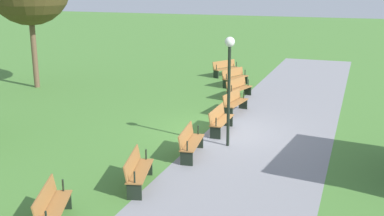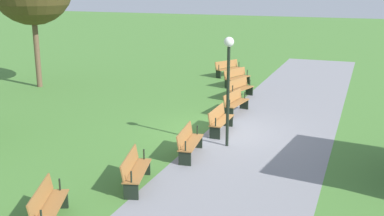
# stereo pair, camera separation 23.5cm
# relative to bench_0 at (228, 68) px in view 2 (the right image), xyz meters

# --- Properties ---
(ground_plane) EXTENTS (120.00, 120.00, 0.00)m
(ground_plane) POSITION_rel_bench_0_xyz_m (10.16, 2.79, -0.47)
(ground_plane) COLOR #477A33
(path_paving) EXTENTS (35.88, 4.42, 0.01)m
(path_paving) POSITION_rel_bench_0_xyz_m (10.16, 4.46, -0.47)
(path_paving) COLOR gray
(path_paving) RESTS_ON ground
(bench_0) EXTENTS (1.71, 1.27, 0.89)m
(bench_0) POSITION_rel_bench_0_xyz_m (0.00, 0.00, 0.00)
(bench_0) COLOR #996633
(bench_0) RESTS_ON ground
(bench_1) EXTENTS (1.76, 1.09, 0.89)m
(bench_1) POSITION_rel_bench_0_xyz_m (2.38, 1.18, 0.00)
(bench_1) COLOR #996633
(bench_1) RESTS_ON ground
(bench_2) EXTENTS (1.77, 0.90, 0.89)m
(bench_2) POSITION_rel_bench_0_xyz_m (4.90, 2.03, 0.00)
(bench_2) COLOR #996633
(bench_2) RESTS_ON ground
(bench_3) EXTENTS (1.75, 0.69, 0.89)m
(bench_3) POSITION_rel_bench_0_xyz_m (7.51, 2.55, 0.00)
(bench_3) COLOR #996633
(bench_3) RESTS_ON ground
(bench_4) EXTENTS (1.71, 0.47, 0.89)m
(bench_4) POSITION_rel_bench_0_xyz_m (10.16, 2.72, 0.00)
(bench_4) COLOR #996633
(bench_4) RESTS_ON ground
(bench_5) EXTENTS (1.75, 0.69, 0.89)m
(bench_5) POSITION_rel_bench_0_xyz_m (12.82, 2.55, 0.00)
(bench_5) COLOR #996633
(bench_5) RESTS_ON ground
(bench_6) EXTENTS (1.77, 0.90, 0.89)m
(bench_6) POSITION_rel_bench_0_xyz_m (15.42, 2.03, 0.00)
(bench_6) COLOR #996633
(bench_6) RESTS_ON ground
(bench_7) EXTENTS (1.76, 1.09, 0.89)m
(bench_7) POSITION_rel_bench_0_xyz_m (17.94, 1.18, 0.00)
(bench_7) COLOR #996633
(bench_7) RESTS_ON ground
(lamp_post) EXTENTS (0.32, 0.32, 3.60)m
(lamp_post) POSITION_rel_bench_0_xyz_m (11.48, 3.38, 2.07)
(lamp_post) COLOR black
(lamp_post) RESTS_ON ground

